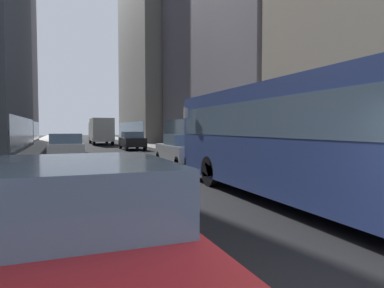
% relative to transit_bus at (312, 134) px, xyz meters
% --- Properties ---
extents(ground_plane, '(120.00, 120.00, 0.00)m').
position_rel_transit_bus_xyz_m(ground_plane, '(-2.80, 30.52, -1.78)').
color(ground_plane, black).
extents(sidewalk_left, '(2.40, 110.00, 0.15)m').
position_rel_transit_bus_xyz_m(sidewalk_left, '(-8.50, 30.52, -1.70)').
color(sidewalk_left, '#ADA89E').
rests_on(sidewalk_left, ground).
extents(sidewalk_right, '(2.40, 110.00, 0.15)m').
position_rel_transit_bus_xyz_m(sidewalk_right, '(2.90, 30.52, -1.70)').
color(sidewalk_right, gray).
rests_on(sidewalk_right, ground).
extents(building_right_far, '(11.96, 20.03, 31.15)m').
position_rel_transit_bus_xyz_m(building_right_far, '(9.10, 41.60, 13.79)').
color(building_right_far, gray).
rests_on(building_right_far, ground).
extents(transit_bus, '(2.78, 11.53, 3.05)m').
position_rel_transit_bus_xyz_m(transit_bus, '(0.00, 0.00, 0.00)').
color(transit_bus, '#33478C').
rests_on(transit_bus, ground).
extents(car_red_coupe, '(1.90, 4.57, 1.62)m').
position_rel_transit_bus_xyz_m(car_red_coupe, '(-5.60, -3.10, -0.95)').
color(car_red_coupe, red).
rests_on(car_red_coupe, ground).
extents(car_black_suv, '(1.80, 4.12, 1.62)m').
position_rel_transit_bus_xyz_m(car_black_suv, '(0.00, 23.32, -0.96)').
color(car_black_suv, black).
rests_on(car_black_suv, ground).
extents(car_white_van, '(1.86, 4.28, 1.62)m').
position_rel_transit_bus_xyz_m(car_white_van, '(-5.60, 14.07, -0.95)').
color(car_white_van, silver).
rests_on(car_white_van, ground).
extents(car_silver_sedan, '(1.75, 4.17, 1.62)m').
position_rel_transit_bus_xyz_m(car_silver_sedan, '(0.00, 9.63, -0.96)').
color(car_silver_sedan, '#B7BABF').
rests_on(car_silver_sedan, ground).
extents(box_truck, '(2.30, 7.50, 3.05)m').
position_rel_transit_bus_xyz_m(box_truck, '(-1.60, 34.61, -0.11)').
color(box_truck, silver).
rests_on(box_truck, ground).
extents(pedestrian_with_handbag, '(0.45, 0.34, 1.69)m').
position_rel_transit_bus_xyz_m(pedestrian_with_handbag, '(3.08, 4.94, -0.76)').
color(pedestrian_with_handbag, '#1E1E2D').
rests_on(pedestrian_with_handbag, sidewalk_right).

